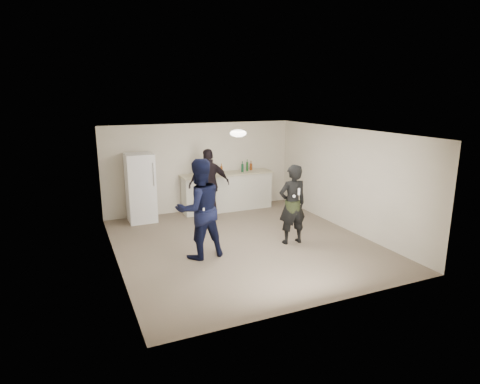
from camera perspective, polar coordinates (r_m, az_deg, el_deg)
name	(u,v)px	position (r m, az deg, el deg)	size (l,w,h in m)	color
floor	(244,243)	(9.13, 0.51, -7.30)	(6.00, 6.00, 0.00)	#6B5B4C
ceiling	(244,132)	(8.56, 0.54, 8.52)	(6.00, 6.00, 0.00)	silver
wall_back	(201,167)	(11.51, -5.62, 3.52)	(6.00, 6.00, 0.00)	beige
wall_front	(324,231)	(6.26, 11.91, -5.49)	(6.00, 6.00, 0.00)	beige
wall_left	(113,203)	(8.07, -17.59, -1.48)	(6.00, 6.00, 0.00)	beige
wall_right	(346,179)	(10.18, 14.80, 1.78)	(6.00, 6.00, 0.00)	beige
counter	(227,192)	(11.58, -1.82, -0.03)	(2.60, 0.56, 1.05)	beige
counter_top	(227,174)	(11.47, -1.84, 2.62)	(2.68, 0.64, 0.04)	#C0B495
fridge	(141,188)	(10.78, -13.96, 0.58)	(0.70, 0.70, 1.80)	white
fridge_handle	(153,175)	(10.39, -12.21, 2.44)	(0.02, 0.02, 0.60)	#B7B7BB
ceiling_dome	(238,133)	(8.84, -0.26, 8.36)	(0.36, 0.36, 0.16)	white
shaker	(206,172)	(11.16, -4.83, 2.82)	(0.08, 0.08, 0.17)	#AAAAAF
man	(199,209)	(8.13, -5.82, -2.41)	(1.00, 0.78, 2.05)	#0E133A
woman	(292,204)	(8.96, 7.46, -1.77)	(0.66, 0.43, 1.80)	black
camo_shorts	(292,207)	(8.98, 7.45, -2.08)	(0.34, 0.34, 0.28)	#2E3C1B
spectator	(209,184)	(10.68, -4.39, 1.09)	(1.11, 0.46, 1.90)	black
remote_man	(204,211)	(7.87, -5.20, -2.77)	(0.04, 0.04, 0.15)	silver
nunchuk_man	(209,214)	(7.95, -4.43, -3.10)	(0.07, 0.07, 0.07)	white
remote_woman	(299,192)	(8.67, 8.38, 0.06)	(0.04, 0.04, 0.15)	white
nunchuk_woman	(294,196)	(8.67, 7.69, -0.61)	(0.07, 0.07, 0.07)	white
bottle_cluster	(240,168)	(11.62, 0.06, 3.45)	(1.10, 0.30, 0.27)	#124125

